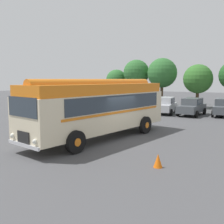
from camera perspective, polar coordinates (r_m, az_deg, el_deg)
The scene contains 11 objects.
ground_plane at distance 15.33m, azimuth 0.92°, elevation -5.96°, with size 120.00×120.00×0.00m, color #474749.
vintage_bus at distance 15.32m, azimuth -2.71°, elevation 1.22°, with size 4.42×10.37×3.49m.
car_near_left at distance 27.17m, azimuth 11.48°, elevation 1.45°, with size 2.23×4.33×1.66m.
car_mid_left at distance 26.49m, azimuth 16.98°, elevation 1.14°, with size 2.27×4.35×1.66m.
car_mid_right at distance 27.04m, azimuth 23.15°, elevation 0.99°, with size 2.17×4.30×1.66m.
box_van at distance 29.27m, azimuth 6.30°, elevation 2.97°, with size 2.50×5.84×2.50m.
tree_far_left at distance 37.58m, azimuth 0.88°, elevation 7.08°, with size 2.93×2.93×4.85m.
tree_left_of_centre at distance 36.06m, azimuth 5.36°, elevation 8.51°, with size 3.51×3.51×6.11m.
tree_centre at distance 34.31m, azimuth 11.03°, elevation 8.24°, with size 3.76×3.76×6.15m.
tree_right_of_centre at distance 33.40m, azimuth 18.12°, elevation 6.98°, with size 3.49×3.49×5.27m.
traffic_cone at distance 10.69m, azimuth 9.98°, elevation -10.39°, with size 0.36×0.36×0.55m, color orange.
Camera 1 is at (6.91, -13.23, 3.48)m, focal length 42.00 mm.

